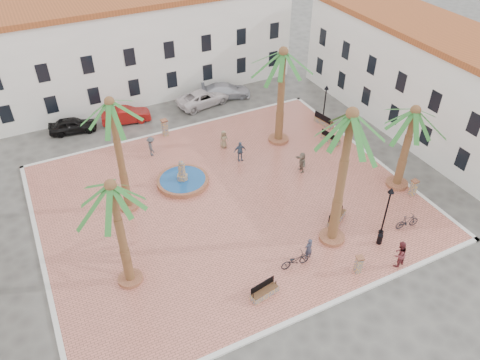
% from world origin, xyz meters
% --- Properties ---
extents(ground, '(120.00, 120.00, 0.00)m').
position_xyz_m(ground, '(0.00, 0.00, 0.00)').
color(ground, '#56544F').
rests_on(ground, ground).
extents(plaza, '(26.00, 22.00, 0.15)m').
position_xyz_m(plaza, '(0.00, 0.00, 0.07)').
color(plaza, '#CB705D').
rests_on(plaza, ground).
extents(kerb_n, '(26.30, 0.30, 0.16)m').
position_xyz_m(kerb_n, '(0.00, 11.00, 0.08)').
color(kerb_n, silver).
rests_on(kerb_n, ground).
extents(kerb_s, '(26.30, 0.30, 0.16)m').
position_xyz_m(kerb_s, '(0.00, -11.00, 0.08)').
color(kerb_s, silver).
rests_on(kerb_s, ground).
extents(kerb_e, '(0.30, 22.30, 0.16)m').
position_xyz_m(kerb_e, '(13.00, 0.00, 0.08)').
color(kerb_e, silver).
rests_on(kerb_e, ground).
extents(kerb_w, '(0.30, 22.30, 0.16)m').
position_xyz_m(kerb_w, '(-13.00, 0.00, 0.08)').
color(kerb_w, silver).
rests_on(kerb_w, ground).
extents(building_north, '(30.40, 7.40, 9.50)m').
position_xyz_m(building_north, '(-0.00, 19.99, 4.77)').
color(building_north, white).
rests_on(building_north, ground).
extents(building_east, '(7.40, 26.40, 9.00)m').
position_xyz_m(building_east, '(19.99, 2.00, 4.52)').
color(building_east, white).
rests_on(building_east, ground).
extents(fountain, '(3.94, 3.94, 2.03)m').
position_xyz_m(fountain, '(-2.21, 3.31, 0.43)').
color(fountain, '#A35D3F').
rests_on(fountain, plaza).
extents(palm_nw, '(4.77, 4.77, 8.71)m').
position_xyz_m(palm_nw, '(-6.64, 2.48, 7.68)').
color(palm_nw, '#A35D3F').
rests_on(palm_nw, plaza).
extents(palm_sw, '(4.84, 4.84, 7.57)m').
position_xyz_m(palm_sw, '(-8.45, -4.19, 6.58)').
color(palm_sw, '#A35D3F').
rests_on(palm_sw, plaza).
extents(palm_s, '(5.47, 5.47, 9.79)m').
position_xyz_m(palm_s, '(4.42, -6.71, 8.59)').
color(palm_s, '#A35D3F').
rests_on(palm_s, plaza).
extents(palm_e, '(5.35, 5.35, 6.77)m').
position_xyz_m(palm_e, '(12.21, -4.14, 5.71)').
color(palm_e, '#A35D3F').
rests_on(palm_e, plaza).
extents(palm_ne, '(5.64, 5.64, 8.39)m').
position_xyz_m(palm_ne, '(7.33, 5.26, 7.22)').
color(palm_ne, '#A35D3F').
rests_on(palm_ne, plaza).
extents(bench_s, '(1.85, 0.85, 0.94)m').
position_xyz_m(bench_s, '(-1.81, -8.78, 0.42)').
color(bench_s, '#87725B').
rests_on(bench_s, plaza).
extents(bench_se, '(1.95, 1.50, 1.01)m').
position_xyz_m(bench_se, '(5.70, -5.42, 0.44)').
color(bench_se, '#87725B').
rests_on(bench_se, plaza).
extents(bench_e, '(0.90, 1.92, 0.98)m').
position_xyz_m(bench_e, '(11.22, 3.07, 0.43)').
color(bench_e, '#87725B').
rests_on(bench_e, plaza).
extents(bench_ne, '(0.99, 2.09, 1.06)m').
position_xyz_m(bench_ne, '(12.38, 5.76, 0.45)').
color(bench_ne, '#87725B').
rests_on(bench_ne, plaza).
extents(lamppost_s, '(0.42, 0.42, 3.86)m').
position_xyz_m(lamppost_s, '(7.69, -7.73, 2.77)').
color(lamppost_s, black).
rests_on(lamppost_s, plaza).
extents(lamppost_e, '(0.41, 0.41, 3.77)m').
position_xyz_m(lamppost_e, '(12.40, 5.98, 2.70)').
color(lamppost_e, black).
rests_on(lamppost_e, plaza).
extents(bollard_se, '(0.55, 0.55, 1.28)m').
position_xyz_m(bollard_se, '(4.14, -9.77, 0.81)').
color(bollard_se, '#87725B').
rests_on(bollard_se, plaza).
extents(bollard_n, '(0.58, 0.58, 1.53)m').
position_xyz_m(bollard_n, '(-1.11, 10.40, 0.94)').
color(bollard_n, '#87725B').
rests_on(bollard_n, plaza).
extents(bollard_e, '(0.49, 0.49, 1.31)m').
position_xyz_m(bollard_e, '(12.40, -5.56, 0.83)').
color(bollard_e, '#87725B').
rests_on(bollard_e, plaza).
extents(litter_bin, '(0.36, 0.36, 0.69)m').
position_xyz_m(litter_bin, '(6.95, -8.42, 0.50)').
color(litter_bin, black).
rests_on(litter_bin, plaza).
extents(cyclist_a, '(0.62, 0.45, 1.60)m').
position_xyz_m(cyclist_a, '(2.07, -7.42, 0.95)').
color(cyclist_a, '#2F3243').
rests_on(cyclist_a, plaza).
extents(bicycle_a, '(1.94, 0.75, 1.01)m').
position_xyz_m(bicycle_a, '(0.97, -7.64, 0.65)').
color(bicycle_a, black).
rests_on(bicycle_a, plaza).
extents(cyclist_b, '(1.03, 0.85, 1.91)m').
position_xyz_m(cyclist_b, '(6.69, -10.40, 1.11)').
color(cyclist_b, maroon).
rests_on(cyclist_b, plaza).
extents(bicycle_b, '(1.78, 0.73, 1.04)m').
position_xyz_m(bicycle_b, '(9.57, -8.05, 0.67)').
color(bicycle_b, black).
rests_on(bicycle_b, plaza).
extents(pedestrian_fountain_a, '(0.78, 0.51, 1.58)m').
position_xyz_m(pedestrian_fountain_a, '(2.66, 6.39, 0.94)').
color(pedestrian_fountain_a, '#826F51').
rests_on(pedestrian_fountain_a, plaza).
extents(pedestrian_fountain_b, '(1.07, 0.56, 1.74)m').
position_xyz_m(pedestrian_fountain_b, '(3.02, 4.07, 1.02)').
color(pedestrian_fountain_b, '#3D4E64').
rests_on(pedestrian_fountain_b, plaza).
extents(pedestrian_north, '(0.70, 1.14, 1.71)m').
position_xyz_m(pedestrian_north, '(-3.12, 7.97, 1.00)').
color(pedestrian_north, '#434347').
rests_on(pedestrian_north, plaza).
extents(pedestrian_east, '(0.71, 1.61, 1.68)m').
position_xyz_m(pedestrian_east, '(6.69, 0.61, 0.99)').
color(pedestrian_east, '#746858').
rests_on(pedestrian_east, plaza).
extents(car_black, '(4.30, 2.31, 1.39)m').
position_xyz_m(car_black, '(-8.19, 14.81, 0.69)').
color(car_black, black).
rests_on(car_black, ground).
extents(car_red, '(4.58, 2.25, 1.45)m').
position_xyz_m(car_red, '(-3.48, 14.39, 0.72)').
color(car_red, maroon).
rests_on(car_red, ground).
extents(car_silver, '(5.25, 3.48, 1.41)m').
position_xyz_m(car_silver, '(6.82, 14.79, 0.71)').
color(car_silver, silver).
rests_on(car_silver, ground).
extents(car_white, '(5.59, 3.28, 1.46)m').
position_xyz_m(car_white, '(4.19, 14.35, 0.73)').
color(car_white, white).
rests_on(car_white, ground).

